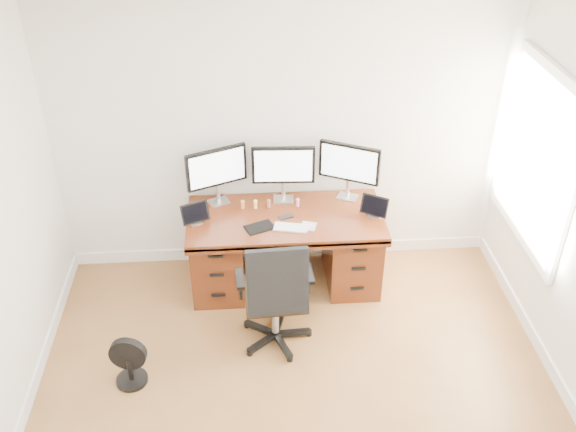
{
  "coord_description": "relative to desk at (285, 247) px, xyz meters",
  "views": [
    {
      "loc": [
        -0.31,
        -2.81,
        3.81
      ],
      "look_at": [
        0.0,
        1.5,
        0.95
      ],
      "focal_mm": 40.0,
      "sensor_mm": 36.0,
      "label": 1
    }
  ],
  "objects": [
    {
      "name": "keyboard",
      "position": [
        0.03,
        -0.22,
        0.36
      ],
      "size": [
        0.3,
        0.18,
        0.01
      ],
      "primitive_type": "cube",
      "rotation": [
        0.0,
        0.0,
        -0.22
      ],
      "color": "white",
      "rests_on": "desk"
    },
    {
      "name": "phone",
      "position": [
        0.0,
        -0.05,
        0.35
      ],
      "size": [
        0.14,
        0.1,
        0.01
      ],
      "primitive_type": "cube",
      "rotation": [
        0.0,
        0.0,
        0.37
      ],
      "color": "black",
      "rests_on": "desk"
    },
    {
      "name": "drawing_tablet",
      "position": [
        -0.23,
        -0.19,
        0.35
      ],
      "size": [
        0.28,
        0.23,
        0.01
      ],
      "primitive_type": "cube",
      "rotation": [
        0.0,
        0.0,
        0.4
      ],
      "color": "black",
      "rests_on": "desk"
    },
    {
      "name": "back_wall",
      "position": [
        0.0,
        0.42,
        0.95
      ],
      "size": [
        4.0,
        0.1,
        2.7
      ],
      "primitive_type": "cube",
      "color": "white",
      "rests_on": "ground"
    },
    {
      "name": "figurine_yellow",
      "position": [
        -0.25,
        0.12,
        0.4
      ],
      "size": [
        0.03,
        0.03,
        0.08
      ],
      "color": "#DFD063",
      "rests_on": "desk"
    },
    {
      "name": "tablet_left",
      "position": [
        -0.77,
        -0.08,
        0.43
      ],
      "size": [
        0.25,
        0.16,
        0.19
      ],
      "rotation": [
        0.0,
        0.0,
        0.41
      ],
      "color": "silver",
      "rests_on": "desk"
    },
    {
      "name": "office_chair",
      "position": [
        -0.13,
        -0.79,
        -0.05
      ],
      "size": [
        0.61,
        0.59,
        1.06
      ],
      "rotation": [
        0.0,
        0.0,
        0.05
      ],
      "color": "black",
      "rests_on": "ground"
    },
    {
      "name": "monitor_left",
      "position": [
        -0.58,
        0.24,
        0.68
      ],
      "size": [
        0.52,
        0.25,
        0.53
      ],
      "rotation": [
        0.0,
        0.0,
        0.41
      ],
      "color": "silver",
      "rests_on": "desk"
    },
    {
      "name": "desk",
      "position": [
        0.0,
        0.0,
        0.0
      ],
      "size": [
        1.7,
        0.8,
        0.75
      ],
      "color": "#532310",
      "rests_on": "ground"
    },
    {
      "name": "figurine_pink",
      "position": [
        0.12,
        0.12,
        0.4
      ],
      "size": [
        0.03,
        0.03,
        0.08
      ],
      "color": "pink",
      "rests_on": "desk"
    },
    {
      "name": "figurine_orange",
      "position": [
        -0.37,
        0.12,
        0.4
      ],
      "size": [
        0.03,
        0.03,
        0.08
      ],
      "color": "#EC8842",
      "rests_on": "desk"
    },
    {
      "name": "tablet_right",
      "position": [
        0.76,
        -0.08,
        0.43
      ],
      "size": [
        0.24,
        0.18,
        0.19
      ],
      "rotation": [
        0.0,
        0.0,
        -0.54
      ],
      "color": "silver",
      "rests_on": "desk"
    },
    {
      "name": "trackpad",
      "position": [
        0.18,
        -0.2,
        0.35
      ],
      "size": [
        0.15,
        0.15,
        0.01
      ],
      "primitive_type": "cube",
      "rotation": [
        0.0,
        0.0,
        -0.29
      ],
      "color": "silver",
      "rests_on": "desk"
    },
    {
      "name": "figurine_brown",
      "position": [
        -0.14,
        0.12,
        0.4
      ],
      "size": [
        0.03,
        0.03,
        0.08
      ],
      "color": "brown",
      "rests_on": "desk"
    },
    {
      "name": "monitor_right",
      "position": [
        0.58,
        0.24,
        0.68
      ],
      "size": [
        0.51,
        0.28,
        0.53
      ],
      "rotation": [
        0.0,
        0.0,
        -0.46
      ],
      "color": "silver",
      "rests_on": "desk"
    },
    {
      "name": "floor_fan",
      "position": [
        -1.27,
        -1.13,
        -0.2
      ],
      "size": [
        0.29,
        0.24,
        0.42
      ],
      "rotation": [
        0.0,
        0.0,
        -0.13
      ],
      "color": "black",
      "rests_on": "ground"
    },
    {
      "name": "monitor_center",
      "position": [
        -0.0,
        0.24,
        0.68
      ],
      "size": [
        0.55,
        0.15,
        0.53
      ],
      "rotation": [
        0.0,
        0.0,
        -0.05
      ],
      "color": "silver",
      "rests_on": "desk"
    }
  ]
}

